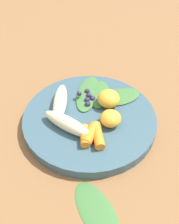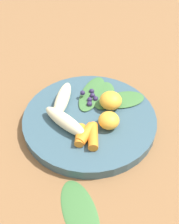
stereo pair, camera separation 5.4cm
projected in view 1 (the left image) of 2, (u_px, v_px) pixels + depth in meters
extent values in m
plane|color=brown|center=(90.00, 123.00, 0.56)|extent=(2.40, 2.40, 0.00)
cylinder|color=#385666|center=(90.00, 119.00, 0.55)|extent=(0.28, 0.28, 0.02)
ellipsoid|color=beige|center=(67.00, 124.00, 0.51)|extent=(0.11, 0.07, 0.03)
ellipsoid|color=beige|center=(60.00, 102.00, 0.56)|extent=(0.04, 0.11, 0.03)
ellipsoid|color=#F4A833|center=(109.00, 99.00, 0.56)|extent=(0.05, 0.05, 0.04)
ellipsoid|color=#F4A833|center=(111.00, 118.00, 0.52)|extent=(0.04, 0.04, 0.03)
cylinder|color=orange|center=(86.00, 136.00, 0.49)|extent=(0.03, 0.05, 0.02)
cylinder|color=orange|center=(90.00, 134.00, 0.50)|extent=(0.03, 0.05, 0.02)
cylinder|color=orange|center=(98.00, 135.00, 0.49)|extent=(0.03, 0.06, 0.02)
sphere|color=#2D234C|center=(87.00, 91.00, 0.59)|extent=(0.01, 0.01, 0.01)
sphere|color=#2D234C|center=(94.00, 99.00, 0.58)|extent=(0.01, 0.01, 0.01)
sphere|color=#2D234C|center=(89.00, 95.00, 0.58)|extent=(0.01, 0.01, 0.01)
sphere|color=#2D234C|center=(87.00, 100.00, 0.57)|extent=(0.01, 0.01, 0.01)
sphere|color=#2D234C|center=(88.00, 104.00, 0.56)|extent=(0.01, 0.01, 0.01)
sphere|color=#2D234C|center=(91.00, 98.00, 0.58)|extent=(0.01, 0.01, 0.01)
sphere|color=#2D234C|center=(79.00, 94.00, 0.57)|extent=(0.01, 0.01, 0.01)
cylinder|color=white|center=(92.00, 91.00, 0.60)|extent=(0.04, 0.04, 0.00)
ellipsoid|color=#3D7038|center=(120.00, 96.00, 0.59)|extent=(0.11, 0.09, 0.00)
ellipsoid|color=#3D7038|center=(100.00, 94.00, 0.59)|extent=(0.06, 0.10, 0.00)
ellipsoid|color=#3D7038|center=(88.00, 93.00, 0.59)|extent=(0.05, 0.13, 0.00)
ellipsoid|color=#3D7038|center=(97.00, 211.00, 0.42)|extent=(0.11, 0.13, 0.01)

